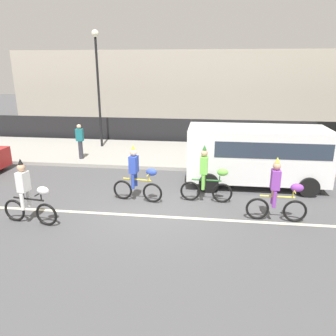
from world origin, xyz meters
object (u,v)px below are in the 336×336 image
Objects in this scene: parade_cyclist_purple at (278,194)px; pedestrian_onlooker at (80,141)px; parade_cyclist_cobalt at (137,177)px; parked_van_white at (258,152)px; parade_cyclist_lime at (207,178)px; parade_cyclist_zebra at (29,196)px; street_lamp_post at (97,72)px.

pedestrian_onlooker is (-7.93, 5.17, 0.17)m from parade_cyclist_purple.
parade_cyclist_cobalt is 5.58m from pedestrian_onlooker.
parade_cyclist_lime is at bearing -134.61° from parked_van_white.
parade_cyclist_zebra is 1.19× the size of pedestrian_onlooker.
parked_van_white reaches higher than parade_cyclist_zebra.
parade_cyclist_zebra reaches higher than pedestrian_onlooker.
parade_cyclist_zebra is at bearing -155.79° from parade_cyclist_lime.
street_lamp_post is at bearing 95.16° from parade_cyclist_zebra.
parade_cyclist_purple is (2.03, -1.15, 0.00)m from parade_cyclist_lime.
parked_van_white is 0.85× the size of street_lamp_post.
parade_cyclist_cobalt is 4.63m from parked_van_white.
pedestrian_onlooker is (-0.17, -2.52, -2.97)m from street_lamp_post.
parked_van_white is 9.29m from street_lamp_post.
street_lamp_post is at bearing 86.10° from pedestrian_onlooker.
parked_van_white is 8.03m from pedestrian_onlooker.
parade_cyclist_purple is 3.06m from parked_van_white.
parked_van_white is (1.84, 1.87, 0.44)m from parade_cyclist_lime.
street_lamp_post reaches higher than parade_cyclist_lime.
parade_cyclist_zebra is 3.33m from parade_cyclist_cobalt.
parade_cyclist_zebra is 1.00× the size of parade_cyclist_cobalt.
parade_cyclist_lime is 0.38× the size of parked_van_white.
street_lamp_post is at bearing 135.27° from parade_cyclist_purple.
street_lamp_post reaches higher than parade_cyclist_purple.
parade_cyclist_cobalt is at bearing -174.30° from parade_cyclist_lime.
street_lamp_post reaches higher than parade_cyclist_zebra.
parade_cyclist_zebra and parade_cyclist_purple have the same top height.
parade_cyclist_cobalt is 0.38× the size of parked_van_white.
parade_cyclist_cobalt is 1.00× the size of parade_cyclist_lime.
parade_cyclist_lime is 2.34m from parade_cyclist_purple.
parade_cyclist_zebra is at bearing -148.91° from parked_van_white.
street_lamp_post is (-7.76, 7.68, 3.15)m from parade_cyclist_purple.
parade_cyclist_lime is at bearing 5.70° from parade_cyclist_cobalt.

